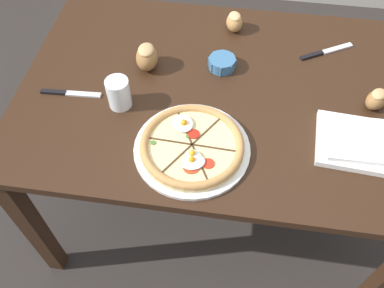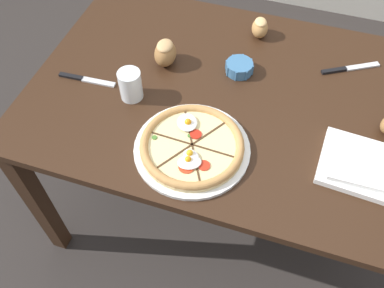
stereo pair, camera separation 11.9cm
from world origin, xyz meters
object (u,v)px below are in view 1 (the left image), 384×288
Objects in this scene: bread_piece_near at (234,22)px; bread_piece_mid at (377,99)px; knife_spare at (70,93)px; dining_table at (221,109)px; ramekin_bowl at (222,63)px; bread_piece_far at (147,57)px; water_glass at (119,94)px; knife_main at (326,52)px; napkin_folded at (358,142)px; pizza at (192,146)px.

bread_piece_mid is at bearing -34.32° from bread_piece_near.
bread_piece_near is at bearing 36.14° from knife_spare.
bread_piece_near is (0.01, 0.32, 0.13)m from dining_table.
ramekin_bowl is 1.04× the size of bread_piece_mid.
knife_spare is at bearing -140.82° from bread_piece_near.
bread_piece_near is at bearing 41.58° from bread_piece_far.
bread_piece_near reaches higher than bread_piece_mid.
water_glass is at bearing -160.62° from dining_table.
water_glass reaches higher than knife_spare.
bread_piece_far reaches higher than knife_spare.
ramekin_bowl is 0.39m from knife_main.
napkin_folded is 0.92m from knife_spare.
bread_piece_near is 0.89× the size of water_glass.
pizza is 3.62× the size of bread_piece_mid.
ramekin_bowl is 0.49× the size of knife_spare.
bread_piece_far is (-0.21, 0.33, 0.03)m from pizza.
pizza is 0.61m from bread_piece_mid.
water_glass is at bearing -127.36° from bread_piece_near.
napkin_folded is (0.44, -0.28, -0.00)m from ramekin_bowl.
bread_piece_near is (-0.41, 0.49, 0.02)m from napkin_folded.
dining_table is at bearing -14.71° from bread_piece_far.
napkin_folded is at bearing -22.41° from dining_table.
pizza is at bearing -30.21° from water_glass.
ramekin_bowl reaches higher than knife_spare.
knife_spare is (-0.23, -0.17, -0.04)m from bread_piece_far.
napkin_folded is at bearing -7.93° from knife_spare.
bread_piece_near is at bearing 82.63° from pizza.
water_glass is (-0.32, -0.11, 0.14)m from dining_table.
bread_piece_near reaches higher than pizza.
dining_table is 0.44m from knife_main.
napkin_folded reaches higher than knife_main.
pizza is 0.50m from napkin_folded.
knife_main reaches higher than dining_table.
knife_main is 0.76m from water_glass.
knife_main is (0.34, -0.08, -0.03)m from bread_piece_near.
water_glass is (-0.33, -0.43, 0.01)m from bread_piece_near.
ramekin_bowl is 0.22m from bread_piece_near.
bread_piece_near reaches higher than knife_spare.
ramekin_bowl is 0.52m from napkin_folded.
ramekin_bowl is 0.51× the size of knife_main.
bread_piece_mid is (0.55, 0.26, 0.02)m from pizza.
pizza is at bearing -169.61° from napkin_folded.
dining_table is 13.37× the size of water_glass.
dining_table is 13.80× the size of ramekin_bowl.
pizza is at bearing -58.45° from bread_piece_far.
bread_piece_mid is 0.47× the size of knife_spare.
knife_spare is (-0.51, -0.42, -0.03)m from bread_piece_near.
napkin_folded is 0.64m from bread_piece_near.
knife_main is 1.90× the size of water_glass.
dining_table is 7.05× the size of knife_main.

